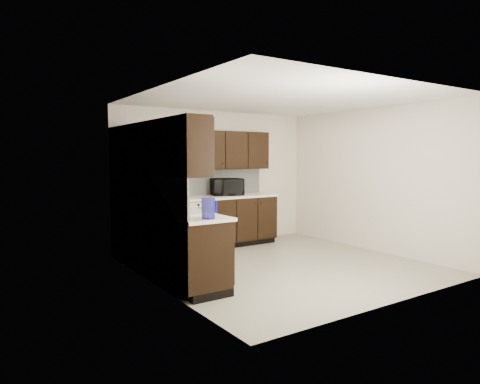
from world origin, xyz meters
name	(u,v)px	position (x,y,z in m)	size (l,w,h in m)	color
floor	(283,265)	(0.00, 0.00, 0.00)	(4.00, 4.00, 0.00)	gray
ceiling	(284,99)	(0.00, 0.00, 2.50)	(4.00, 4.00, 0.00)	white
wall_back	(216,178)	(0.00, 2.00, 1.25)	(4.00, 0.02, 2.50)	beige
wall_left	(158,189)	(-2.00, 0.00, 1.25)	(0.02, 4.00, 2.50)	beige
wall_right	(372,180)	(2.00, 0.00, 1.25)	(0.02, 4.00, 2.50)	beige
wall_front	(398,193)	(0.00, -2.00, 1.25)	(4.00, 0.02, 2.50)	beige
lower_cabinets	(190,234)	(-1.01, 1.11, 0.41)	(3.00, 2.80, 0.90)	black
countertop	(190,203)	(-1.01, 1.11, 0.92)	(3.03, 2.83, 0.04)	white
backsplash	(172,186)	(-1.22, 1.32, 1.18)	(3.00, 2.80, 0.48)	#AFB0AB
upper_cabinets	(181,149)	(-1.10, 1.20, 1.77)	(3.00, 2.80, 0.70)	black
dishwasher	(198,222)	(-0.70, 1.41, 0.55)	(0.58, 0.04, 0.78)	beige
sink	(182,217)	(-1.68, -0.01, 0.88)	(0.54, 0.82, 0.42)	beige
microwave	(227,187)	(0.08, 1.72, 1.10)	(0.56, 0.38, 0.31)	black
soap_bottle_a	(180,201)	(-1.48, 0.48, 1.03)	(0.08, 0.08, 0.18)	gray
soap_bottle_b	(164,201)	(-1.84, 0.19, 1.08)	(0.10, 0.11, 0.27)	gray
toaster_oven	(172,192)	(-1.00, 1.77, 1.05)	(0.34, 0.25, 0.21)	#B0B0B2
storage_bin	(145,197)	(-1.67, 1.31, 1.04)	(0.51, 0.38, 0.20)	silver
blue_pitcher	(208,208)	(-1.68, -0.70, 1.06)	(0.16, 0.16, 0.24)	#0F118B
teal_tumbler	(166,199)	(-1.52, 0.85, 1.04)	(0.09, 0.09, 0.20)	#0D9097
paper_towel_roll	(149,192)	(-1.60, 1.35, 1.10)	(0.14, 0.14, 0.31)	white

